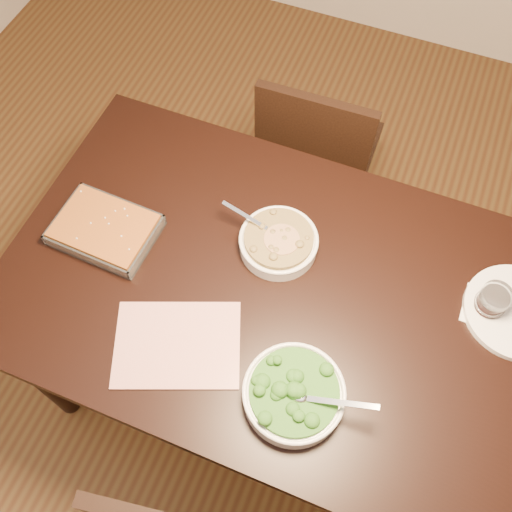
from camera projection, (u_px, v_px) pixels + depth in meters
ground at (266, 374)px, 2.13m from camera, size 4.00×4.00×0.00m
table at (270, 301)px, 1.56m from camera, size 1.40×0.90×0.75m
magazine_a at (177, 344)px, 1.40m from camera, size 0.37×0.32×0.01m
coaster at (486, 309)px, 1.45m from camera, size 0.11×0.11×0.00m
stew_bowl at (279, 242)px, 1.51m from camera, size 0.24×0.21×0.08m
broccoli_bowl at (294, 394)px, 1.31m from camera, size 0.27×0.24×0.09m
baking_dish at (105, 230)px, 1.53m from camera, size 0.27×0.21×0.05m
wine_tumbler at (492, 301)px, 1.40m from camera, size 0.08×0.08×0.09m
chair_far at (316, 153)px, 2.06m from camera, size 0.40×0.40×0.83m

